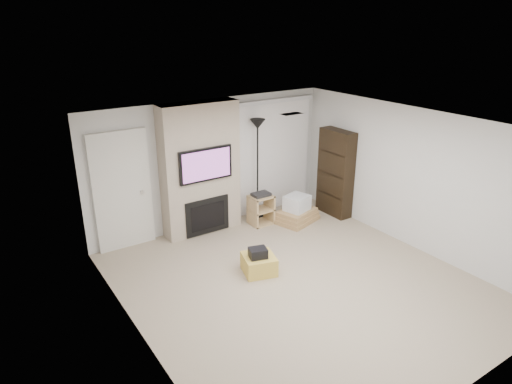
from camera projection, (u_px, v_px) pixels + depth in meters
floor at (298, 283)px, 7.16m from camera, size 5.00×5.50×0.00m
ceiling at (304, 126)px, 6.26m from camera, size 5.00×5.50×0.00m
wall_back at (212, 163)px, 8.85m from camera, size 5.00×0.00×2.50m
wall_front at (474, 300)px, 4.58m from camera, size 5.00×0.00×2.50m
wall_left at (137, 256)px, 5.42m from camera, size 0.00×5.50×2.50m
wall_right at (412, 179)px, 8.01m from camera, size 0.00×5.50×2.50m
hvac_vent at (292, 114)px, 7.09m from camera, size 0.35×0.18×0.01m
ottoman at (259, 264)px, 7.42m from camera, size 0.62×0.62×0.30m
black_bag at (258, 253)px, 7.29m from camera, size 0.33×0.29×0.16m
fireplace_wall at (201, 170)px, 8.51m from camera, size 1.50×0.47×2.50m
entry_door at (122, 192)px, 7.96m from camera, size 1.02×0.11×2.14m
vertical_blinds at (272, 152)px, 9.52m from camera, size 1.98×0.10×2.37m
floor_lamp at (258, 141)px, 8.99m from camera, size 0.30×0.30×2.05m
av_stand at (261, 208)px, 9.11m from camera, size 0.45×0.38×0.66m
box_stack at (297, 212)px, 9.26m from camera, size 0.97×0.83×0.55m
bookshelf at (336, 173)px, 9.40m from camera, size 0.30×0.80×1.80m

